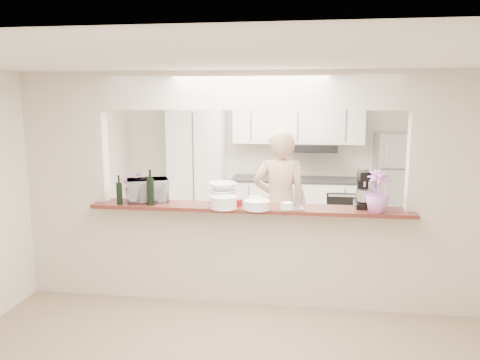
% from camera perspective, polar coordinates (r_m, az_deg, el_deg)
% --- Properties ---
extents(floor, '(6.00, 6.00, 0.00)m').
position_cam_1_polar(floor, '(5.37, 1.16, -14.49)').
color(floor, gray).
rests_on(floor, ground).
extents(tile_overlay, '(5.00, 2.90, 0.01)m').
position_cam_1_polar(tile_overlay, '(6.80, 2.74, -9.11)').
color(tile_overlay, beige).
rests_on(tile_overlay, floor).
extents(partition, '(5.00, 0.15, 2.50)m').
position_cam_1_polar(partition, '(4.95, 1.22, 1.37)').
color(partition, beige).
rests_on(partition, floor).
extents(bar_counter, '(3.40, 0.38, 1.09)m').
position_cam_1_polar(bar_counter, '(5.15, 1.18, -8.66)').
color(bar_counter, beige).
rests_on(bar_counter, floor).
extents(kitchen_cabinets, '(3.15, 0.62, 2.25)m').
position_cam_1_polar(kitchen_cabinets, '(7.72, 2.22, 0.60)').
color(kitchen_cabinets, white).
rests_on(kitchen_cabinets, floor).
extents(refrigerator, '(0.75, 0.70, 1.70)m').
position_cam_1_polar(refrigerator, '(7.77, 18.79, -0.79)').
color(refrigerator, '#AAABAF').
rests_on(refrigerator, floor).
extents(flower_left, '(0.31, 0.27, 0.33)m').
position_cam_1_polar(flower_left, '(5.34, -12.71, -0.72)').
color(flower_left, '#CA6BB1').
rests_on(flower_left, bar_counter).
extents(wine_bottle_a, '(0.08, 0.08, 0.38)m').
position_cam_1_polar(wine_bottle_a, '(5.07, -10.86, -1.37)').
color(wine_bottle_a, black).
rests_on(wine_bottle_a, bar_counter).
extents(wine_bottle_b, '(0.06, 0.06, 0.32)m').
position_cam_1_polar(wine_bottle_b, '(5.20, -14.50, -1.53)').
color(wine_bottle_b, black).
rests_on(wine_bottle_b, bar_counter).
extents(toaster_oven, '(0.53, 0.45, 0.25)m').
position_cam_1_polar(toaster_oven, '(5.30, -11.18, -1.21)').
color(toaster_oven, '#ADACB1').
rests_on(toaster_oven, bar_counter).
extents(serving_bowls, '(0.40, 0.40, 0.22)m').
position_cam_1_polar(serving_bowls, '(5.09, -2.08, -1.61)').
color(serving_bowls, silver).
rests_on(serving_bowls, bar_counter).
extents(plate_stack_a, '(0.28, 0.28, 0.13)m').
position_cam_1_polar(plate_stack_a, '(4.86, -1.99, -2.73)').
color(plate_stack_a, white).
rests_on(plate_stack_a, bar_counter).
extents(plate_stack_b, '(0.27, 0.27, 0.09)m').
position_cam_1_polar(plate_stack_b, '(4.81, 2.12, -3.05)').
color(plate_stack_b, white).
rests_on(plate_stack_b, bar_counter).
extents(red_bowl, '(0.15, 0.15, 0.07)m').
position_cam_1_polar(red_bowl, '(5.00, -0.54, -2.69)').
color(red_bowl, maroon).
rests_on(red_bowl, bar_counter).
extents(tan_bowl, '(0.16, 0.16, 0.08)m').
position_cam_1_polar(tan_bowl, '(5.08, 1.87, -2.46)').
color(tan_bowl, '#CAB48E').
rests_on(tan_bowl, bar_counter).
extents(utensil_caddy, '(0.28, 0.22, 0.23)m').
position_cam_1_polar(utensil_caddy, '(4.82, 6.32, -2.49)').
color(utensil_caddy, silver).
rests_on(utensil_caddy, bar_counter).
extents(stand_mixer, '(0.17, 0.27, 0.39)m').
position_cam_1_polar(stand_mixer, '(5.05, 14.79, -1.30)').
color(stand_mixer, black).
rests_on(stand_mixer, bar_counter).
extents(flower_right, '(0.30, 0.30, 0.43)m').
position_cam_1_polar(flower_right, '(4.85, 16.44, -1.35)').
color(flower_right, '#CB6FCF').
rests_on(flower_right, bar_counter).
extents(person, '(0.69, 0.48, 1.84)m').
position_cam_1_polar(person, '(5.81, 4.88, -3.05)').
color(person, tan).
rests_on(person, floor).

